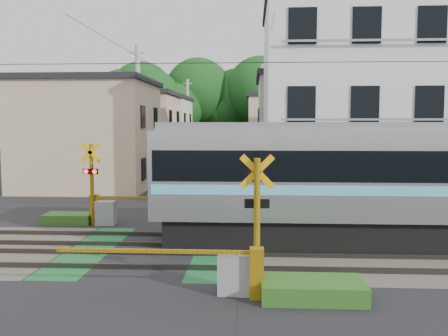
# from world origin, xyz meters

# --- Properties ---
(ground) EXTENTS (120.00, 120.00, 0.00)m
(ground) POSITION_xyz_m (0.00, 0.00, 0.00)
(ground) COLOR black
(track_bed) EXTENTS (120.00, 120.00, 0.14)m
(track_bed) POSITION_xyz_m (0.00, 0.00, 0.04)
(track_bed) COLOR #47423A
(track_bed) RESTS_ON ground
(crossing_signal_near) EXTENTS (4.74, 0.65, 3.09)m
(crossing_signal_near) POSITION_xyz_m (2.59, -3.65, 0.71)
(crossing_signal_near) COLOR #F1AD0C
(crossing_signal_near) RESTS_ON ground
(crossing_signal_far) EXTENTS (4.74, 0.65, 3.09)m
(crossing_signal_far) POSITION_xyz_m (-2.59, 3.65, 0.71)
(crossing_signal_far) COLOR #F1AD0C
(crossing_signal_far) RESTS_ON ground
(apartment_block) EXTENTS (10.20, 8.36, 9.30)m
(apartment_block) POSITION_xyz_m (8.50, 9.49, 4.66)
(apartment_block) COLOR silver
(apartment_block) RESTS_ON ground
(houses_row) EXTENTS (22.07, 31.35, 6.80)m
(houses_row) POSITION_xyz_m (0.25, 25.92, 3.24)
(houses_row) COLOR #C5AD8B
(houses_row) RESTS_ON ground
(tree_hill) EXTENTS (40.00, 12.81, 11.99)m
(tree_hill) POSITION_xyz_m (-0.80, 48.69, 5.97)
(tree_hill) COLOR #174618
(tree_hill) RESTS_ON ground
(catenary) EXTENTS (60.00, 5.04, 7.00)m
(catenary) POSITION_xyz_m (6.00, 0.03, 3.70)
(catenary) COLOR #2D2D33
(catenary) RESTS_ON ground
(utility_poles) EXTENTS (7.90, 42.00, 8.00)m
(utility_poles) POSITION_xyz_m (-1.05, 23.01, 4.08)
(utility_poles) COLOR #A5A5A0
(utility_poles) RESTS_ON ground
(pedestrian) EXTENTS (0.72, 0.61, 1.67)m
(pedestrian) POSITION_xyz_m (-0.27, 34.40, 0.84)
(pedestrian) COLOR black
(pedestrian) RESTS_ON ground
(weed_patches) EXTENTS (10.25, 8.80, 0.40)m
(weed_patches) POSITION_xyz_m (1.76, -0.09, 0.18)
(weed_patches) COLOR #2D5E1E
(weed_patches) RESTS_ON ground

